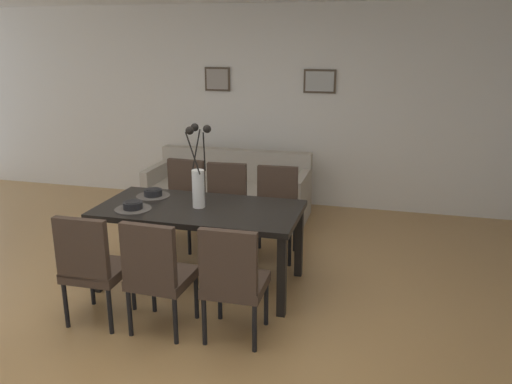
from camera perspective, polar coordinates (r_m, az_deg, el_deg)
ground_plane at (r=4.46m, az=-9.33°, el=-13.04°), size 9.00×9.00×0.00m
back_wall_panel at (r=7.02m, az=0.99°, el=9.34°), size 9.00×0.10×2.60m
dining_table at (r=4.68m, az=-6.22°, el=-2.56°), size 1.80×0.90×0.74m
dining_chair_near_left at (r=4.25m, az=-17.54°, el=-7.52°), size 0.45×0.45×0.92m
dining_chair_near_right at (r=5.68m, az=-8.03°, el=-0.75°), size 0.46×0.46×0.92m
dining_chair_far_left at (r=4.01m, az=-10.79°, el=-8.52°), size 0.46×0.46×0.92m
dining_chair_far_right at (r=5.48m, az=-3.46°, el=-1.27°), size 0.47×0.47×0.92m
dining_chair_mid_left at (r=3.84m, az=-2.55°, el=-9.37°), size 0.45×0.45×0.92m
dining_chair_mid_right at (r=5.35m, az=2.15°, el=-1.71°), size 0.46×0.46×0.92m
centerpiece_vase at (r=4.58m, az=-6.35°, el=1.71°), size 0.21×0.23×0.73m
placemat_near_left at (r=4.70m, az=-13.30°, el=-1.81°), size 0.32×0.32×0.01m
bowl_near_left at (r=4.69m, az=-13.33°, el=-1.37°), size 0.17×0.17×0.07m
placemat_near_right at (r=5.04m, az=-11.19°, el=-0.41°), size 0.32×0.32×0.01m
bowl_near_right at (r=5.03m, az=-11.21°, el=-0.01°), size 0.17×0.17×0.07m
sofa at (r=6.58m, az=-2.94°, el=-0.28°), size 1.98×0.84×0.80m
framed_picture_left at (r=7.10m, az=-4.24°, el=12.22°), size 0.35×0.03×0.31m
framed_picture_center at (r=6.78m, az=6.99°, el=11.93°), size 0.41×0.03×0.30m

